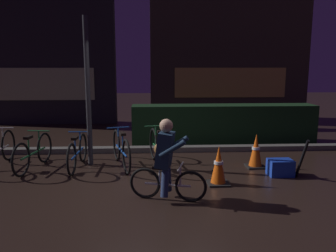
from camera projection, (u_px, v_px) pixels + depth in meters
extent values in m
plane|color=black|center=(158.00, 183.00, 5.85)|extent=(40.00, 40.00, 0.00)
cube|color=#56544F|center=(156.00, 149.00, 8.00)|extent=(12.00, 0.24, 0.12)
cube|color=black|center=(223.00, 124.00, 8.91)|extent=(4.80, 0.70, 1.00)
cube|color=#262328|center=(46.00, 52.00, 11.61)|extent=(4.76, 0.50, 4.97)
cube|color=#BFCC8C|center=(45.00, 84.00, 11.54)|extent=(3.33, 0.04, 1.10)
cube|color=#42382D|center=(230.00, 54.00, 12.65)|extent=(5.96, 0.50, 4.88)
cube|color=#E5B751|center=(230.00, 83.00, 12.57)|extent=(4.17, 0.04, 1.10)
cylinder|color=#2D2D33|center=(88.00, 93.00, 6.70)|extent=(0.10, 0.10, 2.97)
torus|color=black|center=(8.00, 145.00, 7.22)|extent=(0.05, 0.66, 0.66)
cylinder|color=silver|center=(3.00, 138.00, 6.97)|extent=(0.03, 0.03, 0.42)
cylinder|color=silver|center=(2.00, 128.00, 6.93)|extent=(0.46, 0.03, 0.02)
torus|color=black|center=(45.00, 148.00, 7.07)|extent=(0.14, 0.63, 0.63)
torus|color=black|center=(21.00, 160.00, 6.15)|extent=(0.14, 0.63, 0.63)
cylinder|color=#236B38|center=(34.00, 153.00, 6.61)|extent=(0.18, 0.94, 0.04)
cylinder|color=#236B38|center=(29.00, 146.00, 6.42)|extent=(0.03, 0.03, 0.35)
cube|color=black|center=(28.00, 137.00, 6.39)|extent=(0.13, 0.21, 0.05)
cylinder|color=#236B38|center=(39.00, 140.00, 6.83)|extent=(0.03, 0.03, 0.40)
cylinder|color=#236B38|center=(38.00, 131.00, 6.79)|extent=(0.46, 0.09, 0.02)
torus|color=black|center=(83.00, 148.00, 7.10)|extent=(0.06, 0.61, 0.61)
torus|color=black|center=(72.00, 160.00, 6.20)|extent=(0.06, 0.61, 0.61)
cylinder|color=#19479E|center=(78.00, 153.00, 6.65)|extent=(0.07, 0.91, 0.04)
cylinder|color=#19479E|center=(75.00, 147.00, 6.46)|extent=(0.03, 0.03, 0.34)
cube|color=black|center=(75.00, 138.00, 6.43)|extent=(0.11, 0.20, 0.05)
cylinder|color=#19479E|center=(80.00, 141.00, 6.86)|extent=(0.03, 0.03, 0.38)
cylinder|color=#19479E|center=(80.00, 132.00, 6.83)|extent=(0.46, 0.04, 0.02)
torus|color=black|center=(117.00, 145.00, 7.23)|extent=(0.23, 0.65, 0.67)
torus|color=black|center=(126.00, 157.00, 6.31)|extent=(0.23, 0.65, 0.67)
cylinder|color=#19479E|center=(121.00, 150.00, 6.77)|extent=(0.31, 0.97, 0.04)
cylinder|color=#19479E|center=(123.00, 143.00, 6.57)|extent=(0.03, 0.03, 0.37)
cube|color=black|center=(123.00, 134.00, 6.54)|extent=(0.15, 0.22, 0.05)
cylinder|color=#19479E|center=(118.00, 137.00, 6.99)|extent=(0.03, 0.03, 0.42)
cylinder|color=#19479E|center=(118.00, 127.00, 6.95)|extent=(0.45, 0.15, 0.02)
torus|color=black|center=(153.00, 144.00, 7.31)|extent=(0.18, 0.68, 0.68)
torus|color=black|center=(165.00, 156.00, 6.34)|extent=(0.18, 0.68, 0.68)
cylinder|color=#236B38|center=(159.00, 149.00, 6.82)|extent=(0.24, 1.01, 0.04)
cylinder|color=#236B38|center=(161.00, 142.00, 6.62)|extent=(0.03, 0.03, 0.38)
cube|color=black|center=(161.00, 132.00, 6.59)|extent=(0.14, 0.22, 0.05)
cylinder|color=#236B38|center=(156.00, 136.00, 7.06)|extent=(0.03, 0.03, 0.43)
cylinder|color=#236B38|center=(156.00, 126.00, 7.02)|extent=(0.46, 0.11, 0.02)
cube|color=black|center=(218.00, 183.00, 5.80)|extent=(0.36, 0.36, 0.03)
cone|color=#EA560F|center=(219.00, 164.00, 5.75)|extent=(0.26, 0.26, 0.64)
cylinder|color=white|center=(219.00, 162.00, 5.74)|extent=(0.16, 0.16, 0.05)
cube|color=black|center=(255.00, 166.00, 6.79)|extent=(0.36, 0.36, 0.03)
cone|color=#EA560F|center=(256.00, 150.00, 6.73)|extent=(0.26, 0.26, 0.65)
cylinder|color=white|center=(256.00, 148.00, 6.72)|extent=(0.16, 0.16, 0.05)
cube|color=#193DB7|center=(280.00, 168.00, 6.24)|extent=(0.45, 0.33, 0.30)
torus|color=black|center=(191.00, 187.00, 5.00)|extent=(0.48, 0.17, 0.48)
torus|color=black|center=(145.00, 183.00, 5.14)|extent=(0.48, 0.17, 0.48)
cylinder|color=silver|center=(168.00, 185.00, 5.07)|extent=(0.69, 0.22, 0.04)
cylinder|color=silver|center=(160.00, 176.00, 5.07)|extent=(0.03, 0.03, 0.26)
cube|color=black|center=(160.00, 167.00, 5.05)|extent=(0.22, 0.15, 0.05)
cylinder|color=silver|center=(180.00, 176.00, 5.00)|extent=(0.03, 0.03, 0.30)
cylinder|color=silver|center=(180.00, 167.00, 4.98)|extent=(0.14, 0.45, 0.02)
cylinder|color=navy|center=(168.00, 179.00, 5.16)|extent=(0.16, 0.23, 0.42)
cylinder|color=navy|center=(165.00, 183.00, 4.96)|extent=(0.16, 0.23, 0.42)
cube|color=#192D47|center=(165.00, 150.00, 4.98)|extent=(0.33, 0.38, 0.54)
sphere|color=tan|center=(166.00, 126.00, 4.91)|extent=(0.20, 0.20, 0.20)
cylinder|color=#192D47|center=(176.00, 145.00, 5.08)|extent=(0.40, 0.18, 0.29)
cylinder|color=#192D47|center=(172.00, 149.00, 4.81)|extent=(0.40, 0.18, 0.29)
ellipsoid|color=brown|center=(164.00, 149.00, 5.19)|extent=(0.35, 0.24, 0.24)
cylinder|color=black|center=(302.00, 159.00, 5.97)|extent=(0.06, 0.45, 0.77)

